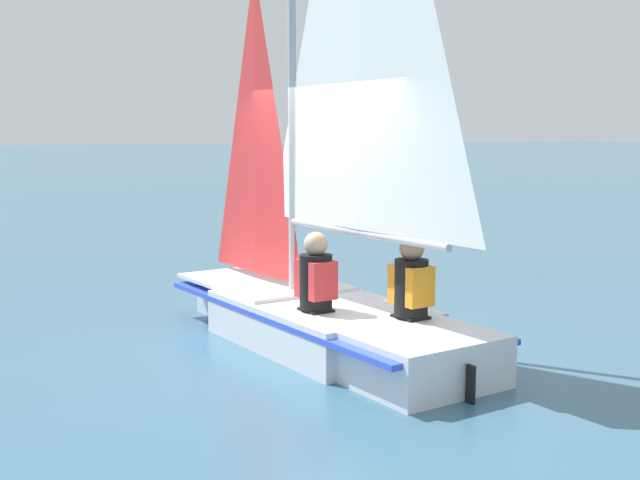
# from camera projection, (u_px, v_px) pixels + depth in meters

# --- Properties ---
(ground_plane) EXTENTS (260.00, 260.00, 0.00)m
(ground_plane) POSITION_uv_depth(u_px,v_px,m) (320.00, 344.00, 7.84)
(ground_plane) COLOR #38607A
(sailboat_main) EXTENTS (4.15, 1.86, 5.92)m
(sailboat_main) POSITION_uv_depth(u_px,v_px,m) (324.00, 251.00, 7.66)
(sailboat_main) COLOR silver
(sailboat_main) RESTS_ON ground_plane
(sailor_helm) EXTENTS (0.37, 0.34, 1.16)m
(sailor_helm) POSITION_uv_depth(u_px,v_px,m) (316.00, 291.00, 7.33)
(sailor_helm) COLOR black
(sailor_helm) RESTS_ON ground_plane
(sailor_crew) EXTENTS (0.37, 0.34, 1.16)m
(sailor_crew) POSITION_uv_depth(u_px,v_px,m) (411.00, 297.00, 7.05)
(sailor_crew) COLOR black
(sailor_crew) RESTS_ON ground_plane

